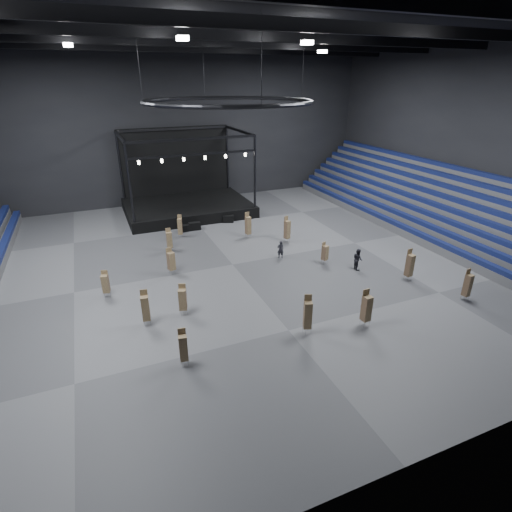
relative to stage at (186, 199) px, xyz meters
name	(u,v)px	position (x,y,z in m)	size (l,w,h in m)	color
floor	(233,265)	(0.00, -16.24, -1.45)	(50.00, 50.00, 0.00)	#4F4F51
ceiling	(226,21)	(0.00, -16.24, 16.55)	(50.00, 42.00, 0.20)	black
wall_back	(172,128)	(0.00, 4.76, 7.55)	(50.00, 0.20, 18.00)	black
wall_front	(449,270)	(0.00, -37.24, 7.55)	(50.00, 0.20, 18.00)	black
wall_right	(470,140)	(25.00, -16.24, 7.55)	(0.20, 42.00, 18.00)	black
bleachers_right	(440,213)	(22.94, -16.24, 0.28)	(7.20, 40.00, 6.40)	#4E4E51
stage	(186,199)	(0.00, 0.00, 0.00)	(14.00, 10.00, 9.20)	black
truss_ring	(228,101)	(0.00, -16.24, 11.55)	(12.30, 12.30, 5.15)	black
roof_girders	(226,35)	(0.00, -16.24, 15.75)	(49.00, 30.35, 0.70)	black
floodlights	(248,41)	(0.00, -20.24, 15.15)	(28.60, 16.60, 0.25)	white
flight_case_left	(185,228)	(-1.85, -6.80, -1.10)	(1.05, 0.52, 0.70)	black
flight_case_mid	(195,226)	(-0.79, -6.70, -1.04)	(1.23, 0.61, 0.82)	black
flight_case_right	(228,219)	(3.22, -5.80, -1.06)	(1.18, 0.59, 0.79)	black
chair_stack_0	(287,229)	(6.57, -13.44, -0.13)	(0.58, 0.58, 2.59)	silver
chair_stack_1	(183,347)	(-6.83, -27.44, -0.26)	(0.50, 0.50, 2.31)	silver
chair_stack_2	(468,285)	(13.35, -28.22, -0.21)	(0.50, 0.50, 2.42)	silver
chair_stack_3	(180,226)	(-2.63, -8.23, -0.26)	(0.54, 0.54, 2.32)	silver
chair_stack_4	(105,283)	(-10.23, -17.83, -0.35)	(0.57, 0.57, 2.06)	silver
chair_stack_5	(248,225)	(3.55, -10.91, -0.12)	(0.55, 0.55, 2.60)	silver
chair_stack_6	(183,299)	(-5.66, -22.32, -0.26)	(0.64, 0.64, 2.24)	silver
chair_stack_7	(169,239)	(-4.31, -11.30, -0.29)	(0.48, 0.48, 2.20)	silver
chair_stack_8	(145,308)	(-8.11, -22.64, -0.17)	(0.54, 0.54, 2.50)	silver
chair_stack_9	(325,252)	(7.32, -19.06, -0.40)	(0.59, 0.59, 1.95)	silver
chair_stack_10	(366,308)	(4.74, -28.13, -0.12)	(0.54, 0.54, 2.57)	silver
chair_stack_11	(410,265)	(11.73, -24.23, -0.11)	(0.54, 0.54, 2.61)	silver
chair_stack_12	(308,314)	(0.93, -27.39, -0.10)	(0.62, 0.62, 2.65)	silver
chair_stack_13	(171,261)	(-5.13, -16.04, -0.24)	(0.64, 0.64, 2.27)	silver
man_center	(281,250)	(4.37, -16.55, -0.65)	(0.58, 0.38, 1.60)	black
crew_member	(358,259)	(9.28, -21.01, -0.56)	(0.87, 0.68, 1.78)	black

